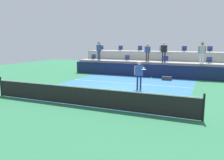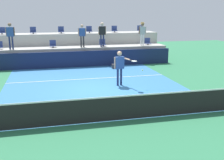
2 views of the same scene
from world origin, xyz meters
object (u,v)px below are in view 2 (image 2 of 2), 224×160
at_px(spectator_with_hat, 142,31).
at_px(stadium_chair_upper_far_right, 140,29).
at_px(stadium_chair_upper_mid_left, 61,30).
at_px(spectator_leaning_on_rail, 102,32).
at_px(tennis_player, 120,64).
at_px(spectator_in_white, 10,33).
at_px(spectator_in_grey, 82,34).
at_px(equipment_bag, 117,66).
at_px(stadium_chair_upper_right, 115,30).
at_px(stadium_chair_upper_mid_right, 89,30).
at_px(stadium_chair_upper_far_left, 2,31).
at_px(stadium_chair_lower_far_right, 148,42).
at_px(stadium_chair_upper_left, 33,31).
at_px(stadium_chair_lower_left, 53,44).
at_px(tennis_ball, 143,70).

bearing_deg(spectator_with_hat, stadium_chair_upper_far_right, 75.07).
bearing_deg(stadium_chair_upper_mid_left, spectator_leaning_on_rail, -38.10).
height_order(tennis_player, spectator_in_white, spectator_in_white).
height_order(spectator_in_white, spectator_in_grey, spectator_in_white).
relative_size(spectator_in_grey, equipment_bag, 2.11).
height_order(stadium_chair_upper_mid_left, tennis_player, stadium_chair_upper_mid_left).
xyz_separation_m(stadium_chair_upper_right, equipment_bag, (-0.81, -4.09, -2.16)).
distance_m(stadium_chair_upper_mid_right, stadium_chair_upper_far_right, 4.23).
xyz_separation_m(stadium_chair_upper_mid_right, equipment_bag, (1.25, -4.09, -2.16)).
distance_m(stadium_chair_upper_far_left, stadium_chair_upper_right, 8.52).
xyz_separation_m(stadium_chair_upper_mid_right, stadium_chair_upper_far_right, (4.23, 0.00, 0.00)).
bearing_deg(equipment_bag, spectator_with_hat, 38.52).
xyz_separation_m(stadium_chair_upper_mid_right, spectator_with_hat, (3.65, -2.18, -0.01)).
xyz_separation_m(stadium_chair_lower_far_right, stadium_chair_upper_right, (-2.18, 1.80, 0.85)).
height_order(stadium_chair_upper_left, spectator_in_white, spectator_in_white).
bearing_deg(spectator_in_white, spectator_with_hat, 0.00).
bearing_deg(stadium_chair_lower_far_right, stadium_chair_upper_mid_right, 156.96).
height_order(stadium_chair_upper_mid_left, equipment_bag, stadium_chair_upper_mid_left).
bearing_deg(spectator_in_white, stadium_chair_lower_left, 7.96).
bearing_deg(stadium_chair_upper_far_right, tennis_ball, -108.15).
relative_size(tennis_player, equipment_bag, 2.36).
bearing_deg(stadium_chair_lower_far_right, tennis_ball, -112.19).
xyz_separation_m(stadium_chair_upper_mid_left, spectator_in_grey, (1.34, -2.18, -0.11)).
xyz_separation_m(stadium_chair_upper_far_left, spectator_leaning_on_rail, (7.07, -2.18, -0.01)).
bearing_deg(stadium_chair_upper_left, tennis_ball, -59.26).
bearing_deg(tennis_player, stadium_chair_lower_left, 115.45).
bearing_deg(stadium_chair_upper_far_right, stadium_chair_lower_left, -165.83).
relative_size(tennis_player, spectator_with_hat, 1.04).
bearing_deg(tennis_player, tennis_ball, -38.95).
height_order(stadium_chair_upper_left, tennis_player, stadium_chair_upper_left).
xyz_separation_m(stadium_chair_lower_far_right, spectator_leaning_on_rail, (-3.63, -0.38, 0.84)).
relative_size(stadium_chair_lower_far_right, stadium_chair_upper_mid_left, 1.00).
bearing_deg(spectator_leaning_on_rail, stadium_chair_upper_mid_right, 105.36).
relative_size(stadium_chair_lower_left, spectator_leaning_on_rail, 0.30).
bearing_deg(stadium_chair_upper_mid_right, stadium_chair_upper_right, 0.00).
xyz_separation_m(stadium_chair_lower_left, stadium_chair_upper_mid_left, (0.72, 1.80, 0.85)).
distance_m(stadium_chair_upper_mid_right, stadium_chair_upper_right, 2.05).
xyz_separation_m(stadium_chair_upper_far_right, spectator_leaning_on_rail, (-3.63, -2.18, -0.01)).
distance_m(spectator_leaning_on_rail, equipment_bag, 2.95).
relative_size(stadium_chair_upper_left, equipment_bag, 0.68).
bearing_deg(stadium_chair_upper_left, spectator_leaning_on_rail, -24.18).
bearing_deg(spectator_with_hat, stadium_chair_lower_left, 176.65).
height_order(stadium_chair_upper_right, spectator_in_grey, spectator_in_grey).
distance_m(stadium_chair_upper_far_left, stadium_chair_upper_mid_left, 4.28).
relative_size(tennis_player, spectator_in_grey, 1.12).
bearing_deg(spectator_with_hat, equipment_bag, -141.48).
relative_size(stadium_chair_lower_far_right, stadium_chair_upper_mid_right, 1.00).
relative_size(stadium_chair_upper_mid_right, equipment_bag, 0.68).
distance_m(tennis_player, spectator_with_hat, 7.21).
distance_m(stadium_chair_lower_far_right, stadium_chair_upper_far_left, 10.88).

